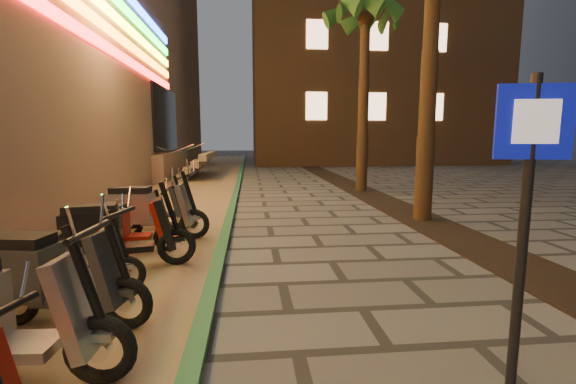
{
  "coord_description": "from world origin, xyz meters",
  "views": [
    {
      "loc": [
        -0.41,
        -1.49,
        1.9
      ],
      "look_at": [
        0.09,
        3.47,
        1.2
      ],
      "focal_mm": 24.0,
      "sensor_mm": 36.0,
      "label": 1
    }
  ],
  "objects": [
    {
      "name": "parking_strip",
      "position": [
        -2.6,
        10.0,
        0.01
      ],
      "size": [
        3.4,
        60.0,
        0.01
      ],
      "primitive_type": "cube",
      "color": "#8C7251",
      "rests_on": "ground"
    },
    {
      "name": "green_curb",
      "position": [
        -0.9,
        10.0,
        0.05
      ],
      "size": [
        0.18,
        60.0,
        0.1
      ],
      "primitive_type": "cube",
      "color": "#266537",
      "rests_on": "ground"
    },
    {
      "name": "planting_strip",
      "position": [
        3.6,
        5.0,
        0.01
      ],
      "size": [
        1.2,
        40.0,
        0.02
      ],
      "primitive_type": "cube",
      "color": "black",
      "rests_on": "ground"
    },
    {
      "name": "apartment_block",
      "position": [
        9.0,
        32.0,
        12.5
      ],
      "size": [
        18.0,
        16.06,
        25.0
      ],
      "color": "brown",
      "rests_on": "ground"
    },
    {
      "name": "palm_d",
      "position": [
        3.6,
        12.0,
        5.94
      ],
      "size": [
        2.97,
        3.02,
        7.16
      ],
      "color": "#472D19",
      "rests_on": "ground"
    },
    {
      "name": "pedestrian_sign",
      "position": [
        1.55,
        1.02,
        1.51
      ],
      "size": [
        0.51,
        0.13,
        2.34
      ],
      "rotation": [
        0.0,
        0.0,
        -0.2
      ],
      "color": "black",
      "rests_on": "ground"
    },
    {
      "name": "scooter_7",
      "position": [
        -2.47,
        2.42,
        0.54
      ],
      "size": [
        1.76,
        0.74,
        1.23
      ],
      "rotation": [
        0.0,
        0.0,
        -0.17
      ],
      "color": "black",
      "rests_on": "ground"
    },
    {
      "name": "scooter_8",
      "position": [
        -2.64,
        3.11,
        0.46
      ],
      "size": [
        1.5,
        0.67,
        1.05
      ],
      "rotation": [
        0.0,
        0.0,
        0.19
      ],
      "color": "black",
      "rests_on": "ground"
    },
    {
      "name": "scooter_9",
      "position": [
        -2.36,
        4.09,
        0.55
      ],
      "size": [
        1.82,
        0.8,
        1.28
      ],
      "rotation": [
        0.0,
        0.0,
        0.19
      ],
      "color": "black",
      "rests_on": "ground"
    },
    {
      "name": "scooter_10",
      "position": [
        -2.52,
        4.96,
        0.46
      ],
      "size": [
        1.51,
        0.53,
        1.07
      ],
      "rotation": [
        0.0,
        0.0,
        0.04
      ],
      "color": "black",
      "rests_on": "ground"
    },
    {
      "name": "scooter_11",
      "position": [
        -2.34,
        5.84,
        0.57
      ],
      "size": [
        1.85,
        0.65,
        1.3
      ],
      "rotation": [
        0.0,
        0.0,
        -0.07
      ],
      "color": "black",
      "rests_on": "ground"
    },
    {
      "name": "scooter_12",
      "position": [
        -2.58,
        6.72,
        0.49
      ],
      "size": [
        1.61,
        0.57,
        1.14
      ],
      "rotation": [
        0.0,
        0.0,
        -0.06
      ],
      "color": "black",
      "rests_on": "ground"
    }
  ]
}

